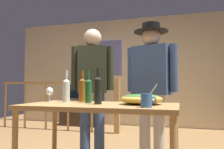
% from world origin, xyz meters
% --- Properties ---
extents(back_wall, '(6.08, 0.10, 2.51)m').
position_xyz_m(back_wall, '(0.00, 2.73, 1.26)').
color(back_wall, beige).
rests_on(back_wall, ground_plane).
extents(framed_picture, '(0.68, 0.03, 0.84)m').
position_xyz_m(framed_picture, '(-0.66, 2.67, 1.59)').
color(framed_picture, '#6C71B1').
extents(stair_railing, '(2.71, 0.10, 1.06)m').
position_xyz_m(stair_railing, '(-1.04, 1.70, 0.65)').
color(stair_railing, '#B2844C').
rests_on(stair_railing, ground_plane).
extents(tv_console, '(0.90, 0.40, 0.53)m').
position_xyz_m(tv_console, '(-1.24, 2.38, 0.26)').
color(tv_console, '#38281E').
rests_on(tv_console, ground_plane).
extents(flat_screen_tv, '(0.62, 0.12, 0.44)m').
position_xyz_m(flat_screen_tv, '(-1.24, 2.35, 0.79)').
color(flat_screen_tv, black).
rests_on(flat_screen_tv, tv_console).
extents(serving_table, '(1.39, 0.73, 0.75)m').
position_xyz_m(serving_table, '(0.32, -0.65, 0.67)').
color(serving_table, '#B2844C').
rests_on(serving_table, ground_plane).
extents(salad_bowl, '(0.38, 0.38, 0.19)m').
position_xyz_m(salad_bowl, '(0.68, -0.58, 0.80)').
color(salad_bowl, gold).
rests_on(salad_bowl, serving_table).
extents(wine_glass, '(0.07, 0.07, 0.15)m').
position_xyz_m(wine_glass, '(-0.28, -0.54, 0.85)').
color(wine_glass, silver).
rests_on(wine_glass, serving_table).
extents(wine_bottle_dark, '(0.07, 0.07, 0.32)m').
position_xyz_m(wine_bottle_dark, '(0.30, -0.68, 0.88)').
color(wine_bottle_dark, black).
rests_on(wine_bottle_dark, serving_table).
extents(wine_bottle_amber, '(0.07, 0.07, 0.32)m').
position_xyz_m(wine_bottle_amber, '(0.03, -0.41, 0.88)').
color(wine_bottle_amber, brown).
rests_on(wine_bottle_amber, serving_table).
extents(wine_bottle_green, '(0.07, 0.07, 0.32)m').
position_xyz_m(wine_bottle_green, '(0.15, -0.54, 0.87)').
color(wine_bottle_green, '#1E5628').
rests_on(wine_bottle_green, serving_table).
extents(wine_bottle_clear, '(0.08, 0.08, 0.33)m').
position_xyz_m(wine_bottle_clear, '(-0.10, -0.51, 0.87)').
color(wine_bottle_clear, silver).
rests_on(wine_bottle_clear, serving_table).
extents(mug_blue, '(0.12, 0.09, 0.10)m').
position_xyz_m(mug_blue, '(0.77, -0.87, 0.80)').
color(mug_blue, '#3866B2').
rests_on(mug_blue, serving_table).
extents(person_standing_left, '(0.53, 0.31, 1.64)m').
position_xyz_m(person_standing_left, '(-0.06, 0.11, 0.96)').
color(person_standing_left, '#3D5684').
rests_on(person_standing_left, ground_plane).
extents(person_standing_right, '(0.61, 0.41, 1.66)m').
position_xyz_m(person_standing_right, '(0.69, 0.11, 1.00)').
color(person_standing_right, beige).
rests_on(person_standing_right, ground_plane).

